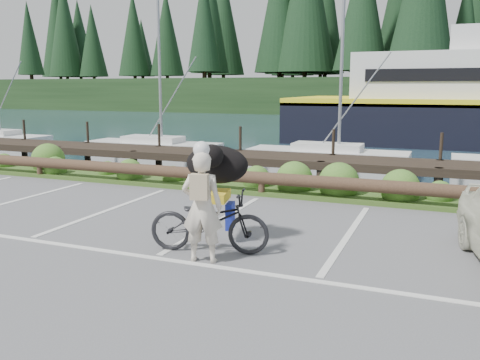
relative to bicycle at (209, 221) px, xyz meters
name	(u,v)px	position (x,y,z in m)	size (l,w,h in m)	color
ground	(167,251)	(-0.67, -0.20, -0.51)	(72.00, 72.00, 0.00)	#565659
harbor_backdrop	(422,104)	(-0.26, 78.21, -0.51)	(170.00, 160.00, 30.00)	#1B3342
vegetation_strip	(271,189)	(-0.67, 5.10, -0.46)	(34.00, 1.60, 0.10)	#3D5B21
log_rail	(262,196)	(-0.67, 4.40, -0.51)	(32.00, 0.30, 0.60)	#443021
bicycle	(209,221)	(0.00, 0.00, 0.00)	(0.68, 1.95, 1.02)	black
cyclist	(202,207)	(0.10, -0.44, 0.35)	(0.63, 0.41, 1.72)	beige
dog	(217,164)	(-0.14, 0.61, 0.84)	(1.13, 0.55, 0.65)	black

